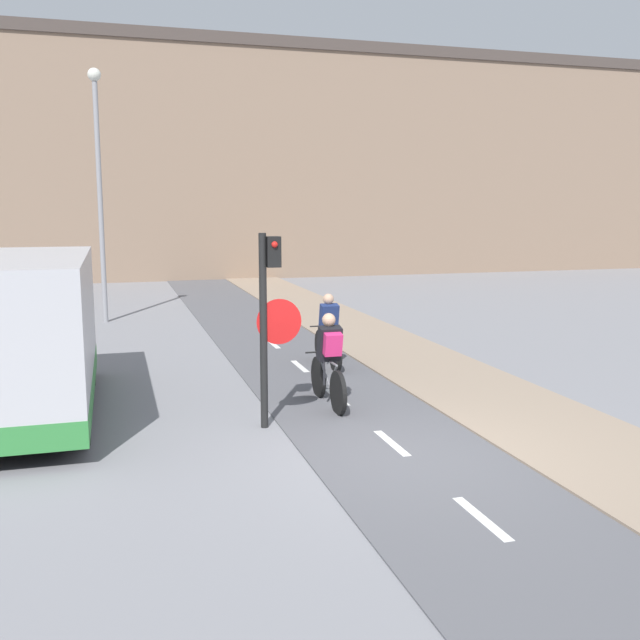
{
  "coord_description": "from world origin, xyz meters",
  "views": [
    {
      "loc": [
        -3.57,
        -8.25,
        3.21
      ],
      "look_at": [
        0.0,
        4.02,
        1.2
      ],
      "focal_mm": 40.0,
      "sensor_mm": 36.0,
      "label": 1
    }
  ],
  "objects_px": {
    "van": "(18,338)",
    "cyclist_far": "(328,334)",
    "traffic_light_pole": "(269,308)",
    "street_lamp_far": "(99,170)",
    "cyclist_near": "(329,363)"
  },
  "relations": [
    {
      "from": "van",
      "to": "cyclist_far",
      "type": "bearing_deg",
      "value": 19.63
    },
    {
      "from": "traffic_light_pole",
      "to": "street_lamp_far",
      "type": "xyz_separation_m",
      "value": [
        -2.41,
        10.96,
        2.46
      ]
    },
    {
      "from": "traffic_light_pole",
      "to": "cyclist_near",
      "type": "xyz_separation_m",
      "value": [
        1.15,
        0.81,
        -1.06
      ]
    },
    {
      "from": "cyclist_far",
      "to": "van",
      "type": "bearing_deg",
      "value": -160.37
    },
    {
      "from": "cyclist_near",
      "to": "van",
      "type": "height_order",
      "value": "van"
    },
    {
      "from": "cyclist_near",
      "to": "traffic_light_pole",
      "type": "bearing_deg",
      "value": -144.87
    },
    {
      "from": "traffic_light_pole",
      "to": "cyclist_near",
      "type": "bearing_deg",
      "value": 35.13
    },
    {
      "from": "traffic_light_pole",
      "to": "cyclist_far",
      "type": "xyz_separation_m",
      "value": [
        2.0,
        3.64,
        -1.11
      ]
    },
    {
      "from": "street_lamp_far",
      "to": "cyclist_near",
      "type": "height_order",
      "value": "street_lamp_far"
    },
    {
      "from": "cyclist_near",
      "to": "street_lamp_far",
      "type": "bearing_deg",
      "value": 109.35
    },
    {
      "from": "traffic_light_pole",
      "to": "cyclist_near",
      "type": "height_order",
      "value": "traffic_light_pole"
    },
    {
      "from": "traffic_light_pole",
      "to": "street_lamp_far",
      "type": "distance_m",
      "value": 11.49
    },
    {
      "from": "street_lamp_far",
      "to": "van",
      "type": "distance_m",
      "value": 9.86
    },
    {
      "from": "street_lamp_far",
      "to": "cyclist_near",
      "type": "relative_size",
      "value": 3.83
    },
    {
      "from": "traffic_light_pole",
      "to": "van",
      "type": "bearing_deg",
      "value": 155.44
    }
  ]
}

